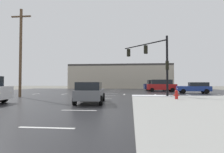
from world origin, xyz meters
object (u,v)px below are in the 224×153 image
at_px(utility_pole_mid, 21,51).
at_px(suv_red, 161,85).
at_px(sedan_blue, 195,87).
at_px(suv_navy, 157,85).
at_px(fire_hydrant, 176,94).
at_px(sedan_grey, 90,92).
at_px(traffic_signal_mast, 153,57).

bearing_deg(utility_pole_mid, suv_red, 38.24).
bearing_deg(sedan_blue, suv_navy, -59.60).
relative_size(fire_hydrant, sedan_grey, 0.17).
height_order(traffic_signal_mast, sedan_blue, traffic_signal_mast).
bearing_deg(suv_navy, sedan_grey, -115.02).
xyz_separation_m(traffic_signal_mast, suv_red, (2.66, 11.28, -3.27)).
distance_m(traffic_signal_mast, utility_pole_mid, 14.42).
bearing_deg(suv_navy, traffic_signal_mast, -104.52).
distance_m(suv_navy, sedan_blue, 9.78).
xyz_separation_m(fire_hydrant, sedan_blue, (5.19, 11.17, 0.32)).
relative_size(traffic_signal_mast, suv_navy, 1.26).
height_order(suv_navy, suv_red, same).
bearing_deg(sedan_blue, utility_pole_mid, 28.47).
distance_m(suv_navy, sedan_grey, 24.11).
bearing_deg(traffic_signal_mast, sedan_grey, 97.99).
bearing_deg(traffic_signal_mast, suv_navy, -52.37).
xyz_separation_m(fire_hydrant, utility_pole_mid, (-15.71, 2.15, 4.43)).
bearing_deg(suv_red, sedan_blue, -45.51).
bearing_deg(suv_navy, suv_red, -93.12).
bearing_deg(suv_navy, sedan_blue, -70.37).
height_order(fire_hydrant, sedan_blue, sedan_blue).
bearing_deg(utility_pole_mid, suv_navy, 46.88).
xyz_separation_m(suv_navy, sedan_grey, (-8.00, -22.75, -0.24)).
height_order(suv_navy, sedan_blue, suv_navy).
bearing_deg(fire_hydrant, utility_pole_mid, 172.21).
distance_m(traffic_signal_mast, suv_navy, 16.32).
relative_size(fire_hydrant, suv_navy, 0.16).
bearing_deg(suv_red, utility_pole_mid, -139.87).
bearing_deg(traffic_signal_mast, fire_hydrant, 155.55).
relative_size(sedan_grey, suv_red, 0.95).
bearing_deg(sedan_blue, sedan_grey, 53.94).
bearing_deg(utility_pole_mid, sedan_grey, -29.28).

